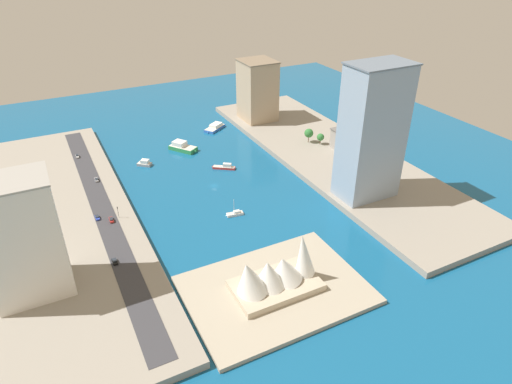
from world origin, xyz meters
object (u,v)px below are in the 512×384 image
Objects in this scene: tugboat_red at (225,167)px; sedan_silver at (96,180)px; pickup_red at (111,220)px; traffic_light_waterfront at (118,210)px; hatchback_blue at (97,217)px; sailboat_small_white at (235,214)px; tower_tall_glass at (372,133)px; apartment_midrise_tan at (257,90)px; hotel_broad_white at (22,239)px; van_white at (77,156)px; opera_landmark at (274,274)px; catamaran_blue at (215,127)px; carpark_squat_concrete at (354,139)px; yacht_sleek_gray at (144,163)px; ferry_green_doubledeck at (182,147)px; suv_black at (115,261)px.

tugboat_red is 78.41m from sedan_silver.
traffic_light_waterfront is at bearing -156.59° from pickup_red.
hatchback_blue reaches higher than sedan_silver.
hatchback_blue is at bearing 18.69° from tugboat_red.
sailboat_small_white is 0.14× the size of tower_tall_glass.
apartment_midrise_tan is (-72.81, -115.18, 25.49)m from sailboat_small_white.
hotel_broad_white is 10.66× the size of van_white.
apartment_midrise_tan reaches higher than hatchback_blue.
van_white is at bearing -91.05° from hatchback_blue.
tugboat_red is 2.73× the size of sedan_silver.
hatchback_blue is 0.91× the size of sedan_silver.
opera_landmark is at bearing 108.19° from van_white.
catamaran_blue is 139.68m from pickup_red.
van_white reaches higher than catamaran_blue.
tugboat_red is 2.74× the size of pickup_red.
tower_tall_glass is (-72.41, 17.76, 39.41)m from sailboat_small_white.
hotel_broad_white is 61.44m from traffic_light_waterfront.
sedan_silver is (132.57, -84.30, -35.95)m from tower_tall_glass.
van_white is at bearing -22.40° from carpark_squat_concrete.
pickup_red reaches higher than yacht_sleek_gray.
apartment_midrise_tan is at bearing -131.79° from tugboat_red.
tower_tall_glass is at bearing 163.56° from traffic_light_waterfront.
carpark_squat_concrete is (-133.41, 45.74, 8.69)m from yacht_sleek_gray.
apartment_midrise_tan is at bearing -122.30° from sailboat_small_white.
ferry_green_doubledeck is 118.59m from carpark_squat_concrete.
catamaran_blue is 3.86× the size of sedan_silver.
traffic_light_waterfront is (162.55, 14.65, -2.51)m from carpark_squat_concrete.
ferry_green_doubledeck reaches higher than catamaran_blue.
opera_landmark is (10.62, 61.77, 9.35)m from sailboat_small_white.
van_white reaches higher than yacht_sleek_gray.
sailboat_small_white reaches higher than ferry_green_doubledeck.
sailboat_small_white is at bearing 160.29° from traffic_light_waterfront.
yacht_sleek_gray is 0.25× the size of opera_landmark.
tower_tall_glass reaches higher than ferry_green_doubledeck.
ferry_green_doubledeck is 152.93m from hotel_broad_white.
hatchback_blue is 0.92× the size of pickup_red.
ferry_green_doubledeck is 97.32m from pickup_red.
catamaran_blue is 4.29× the size of suv_black.
suv_black is at bearing 57.64° from ferry_green_doubledeck.
ferry_green_doubledeck is 4.05× the size of sedan_silver.
apartment_midrise_tan is 9.47× the size of van_white.
pickup_red reaches higher than tugboat_red.
yacht_sleek_gray is 70.62m from pickup_red.
tugboat_red is at bearing 110.35° from ferry_green_doubledeck.
tower_tall_glass is at bearing 57.82° from carpark_squat_concrete.
yacht_sleek_gray is 0.36× the size of carpark_squat_concrete.
traffic_light_waterfront reaches higher than sedan_silver.
yacht_sleek_gray is 35.49m from sedan_silver.
suv_black is 0.12× the size of opera_landmark.
sailboat_small_white reaches higher than pickup_red.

